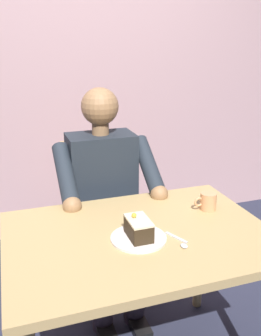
% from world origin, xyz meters
% --- Properties ---
extents(cafe_rear_panel, '(6.40, 0.12, 3.00)m').
position_xyz_m(cafe_rear_panel, '(0.00, -1.55, 1.50)').
color(cafe_rear_panel, '#B99195').
rests_on(cafe_rear_panel, ground).
extents(dining_table, '(1.08, 0.77, 0.73)m').
position_xyz_m(dining_table, '(0.00, 0.00, 0.64)').
color(dining_table, tan).
rests_on(dining_table, ground).
extents(chair, '(0.42, 0.42, 0.92)m').
position_xyz_m(chair, '(0.00, -0.71, 0.51)').
color(chair, tan).
rests_on(chair, ground).
extents(seated_person, '(0.53, 0.58, 1.25)m').
position_xyz_m(seated_person, '(0.00, -0.54, 0.65)').
color(seated_person, '#212932').
rests_on(seated_person, ground).
extents(dessert_plate, '(0.22, 0.22, 0.01)m').
position_xyz_m(dessert_plate, '(0.02, 0.04, 0.74)').
color(dessert_plate, silver).
rests_on(dessert_plate, dining_table).
extents(cake_slice, '(0.08, 0.13, 0.10)m').
position_xyz_m(cake_slice, '(0.02, 0.04, 0.78)').
color(cake_slice, '#312516').
rests_on(cake_slice, dessert_plate).
extents(coffee_cup, '(0.11, 0.08, 0.08)m').
position_xyz_m(coffee_cup, '(-0.38, -0.11, 0.77)').
color(coffee_cup, tan).
rests_on(coffee_cup, dining_table).
extents(dessert_spoon, '(0.05, 0.14, 0.01)m').
position_xyz_m(dessert_spoon, '(-0.12, 0.12, 0.73)').
color(dessert_spoon, silver).
rests_on(dessert_spoon, dining_table).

